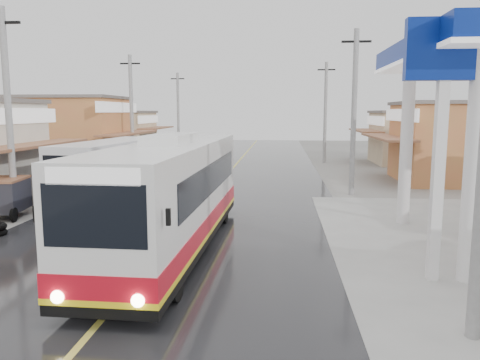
{
  "coord_description": "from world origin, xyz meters",
  "views": [
    {
      "loc": [
        3.49,
        -8.33,
        4.08
      ],
      "look_at": [
        2.03,
        8.22,
        1.66
      ],
      "focal_mm": 35.0,
      "sensor_mm": 36.0,
      "label": 1
    }
  ],
  "objects_px": {
    "cyclist": "(96,198)",
    "coach_bus": "(173,195)",
    "second_bus": "(112,168)",
    "tricycle_near": "(7,195)"
  },
  "relations": [
    {
      "from": "cyclist",
      "to": "coach_bus",
      "type": "bearing_deg",
      "value": -65.75
    },
    {
      "from": "second_bus",
      "to": "tricycle_near",
      "type": "distance_m",
      "value": 5.1
    },
    {
      "from": "coach_bus",
      "to": "second_bus",
      "type": "height_order",
      "value": "coach_bus"
    },
    {
      "from": "coach_bus",
      "to": "second_bus",
      "type": "xyz_separation_m",
      "value": [
        -4.76,
        7.93,
        -0.19
      ]
    },
    {
      "from": "coach_bus",
      "to": "tricycle_near",
      "type": "height_order",
      "value": "coach_bus"
    },
    {
      "from": "cyclist",
      "to": "tricycle_near",
      "type": "height_order",
      "value": "cyclist"
    },
    {
      "from": "second_bus",
      "to": "coach_bus",
      "type": "bearing_deg",
      "value": -53.89
    },
    {
      "from": "cyclist",
      "to": "tricycle_near",
      "type": "relative_size",
      "value": 1.09
    },
    {
      "from": "cyclist",
      "to": "tricycle_near",
      "type": "distance_m",
      "value": 3.4
    },
    {
      "from": "tricycle_near",
      "to": "coach_bus",
      "type": "bearing_deg",
      "value": -34.21
    }
  ]
}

